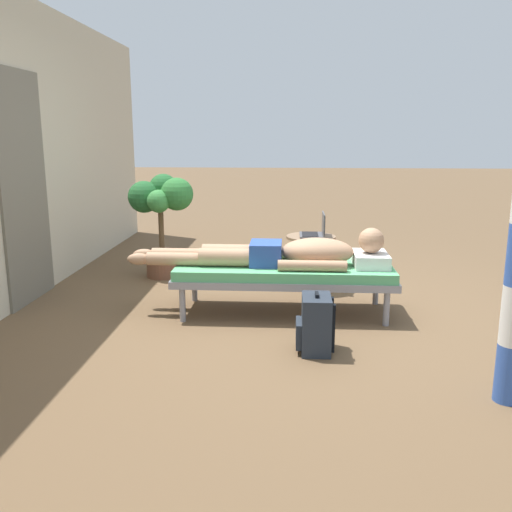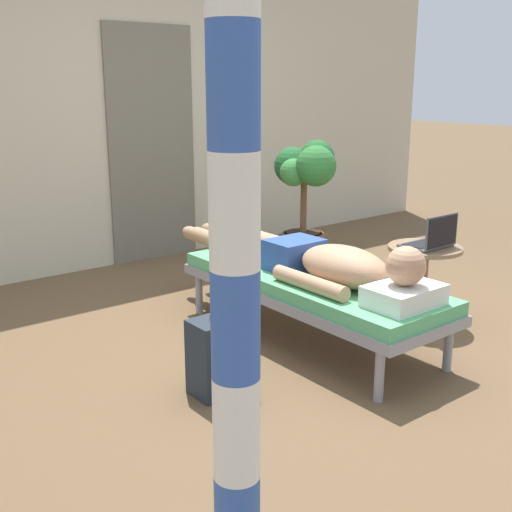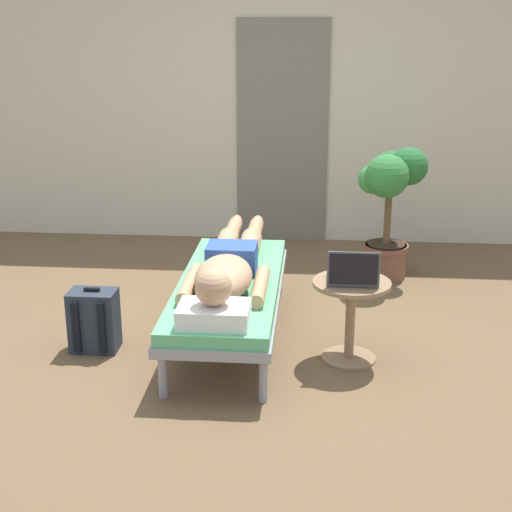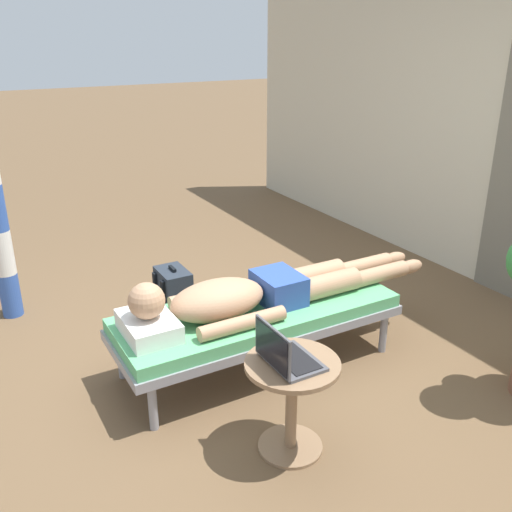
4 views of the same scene
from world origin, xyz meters
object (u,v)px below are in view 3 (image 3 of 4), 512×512
lounge_chair (229,290)px  side_table (351,307)px  person_reclining (228,267)px  backpack (94,321)px  potted_plant (390,195)px  laptop (353,275)px

lounge_chair → side_table: size_ratio=3.51×
lounge_chair → side_table: 0.82m
person_reclining → backpack: size_ratio=5.12×
side_table → backpack: size_ratio=1.23×
lounge_chair → person_reclining: size_ratio=0.85×
potted_plant → laptop: bearing=-102.6°
person_reclining → side_table: bearing=-15.2°
person_reclining → potted_plant: (1.14, 1.34, 0.18)m
side_table → potted_plant: (0.36, 1.55, 0.34)m
person_reclining → backpack: (-0.85, -0.20, -0.32)m
person_reclining → potted_plant: potted_plant is taller
laptop → potted_plant: (0.36, 1.60, 0.12)m
backpack → potted_plant: 2.56m
lounge_chair → backpack: (-0.85, -0.23, -0.15)m
side_table → laptop: (0.00, -0.05, 0.23)m
person_reclining → side_table: 0.83m
laptop → backpack: bearing=177.6°
person_reclining → laptop: 0.83m
lounge_chair → backpack: backpack is taller
lounge_chair → person_reclining: 0.17m
side_table → laptop: bearing=-90.0°
person_reclining → side_table: size_ratio=4.15×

